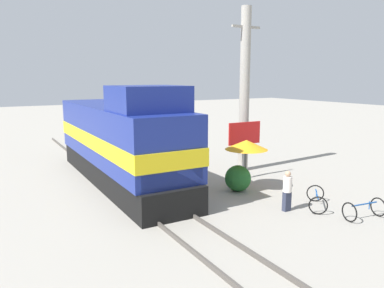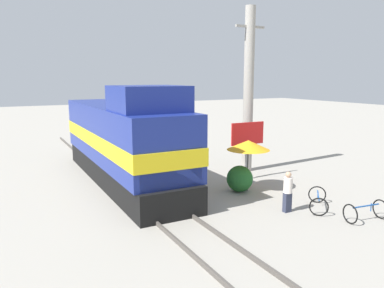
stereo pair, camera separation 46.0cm
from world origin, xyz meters
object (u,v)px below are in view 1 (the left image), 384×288
(person_bystander, at_px, (287,190))
(locomotive, at_px, (121,142))
(vendor_umbrella, at_px, (246,145))
(bicycle_spare, at_px, (364,209))
(utility_pole, at_px, (245,90))
(bicycle, at_px, (317,199))
(billboard_sign, at_px, (244,137))

(person_bystander, bearing_deg, locomotive, 121.75)
(vendor_umbrella, distance_m, bicycle_spare, 5.54)
(utility_pole, height_order, bicycle_spare, utility_pole)
(utility_pole, xyz_separation_m, person_bystander, (-2.52, -6.11, -3.58))
(utility_pole, relative_size, bicycle, 5.30)
(utility_pole, bearing_deg, vendor_umbrella, -125.43)
(locomotive, distance_m, vendor_umbrella, 5.99)
(bicycle, relative_size, bicycle_spare, 1.08)
(bicycle, xyz_separation_m, bicycle_spare, (0.58, -1.71, 0.00))
(bicycle, bearing_deg, bicycle_spare, 152.48)
(locomotive, distance_m, bicycle_spare, 10.95)
(person_bystander, distance_m, bicycle, 1.42)
(person_bystander, height_order, bicycle, person_bystander)
(person_bystander, distance_m, bicycle_spare, 2.81)
(person_bystander, xyz_separation_m, bicycle_spare, (1.87, -2.03, -0.50))
(locomotive, height_order, person_bystander, locomotive)
(vendor_umbrella, height_order, person_bystander, vendor_umbrella)
(utility_pole, bearing_deg, billboard_sign, -125.92)
(person_bystander, bearing_deg, billboard_sign, 72.82)
(vendor_umbrella, xyz_separation_m, billboard_sign, (1.14, 1.63, 0.05))
(locomotive, xyz_separation_m, bicycle, (5.55, -7.20, -1.70))
(utility_pole, relative_size, person_bystander, 5.51)
(person_bystander, bearing_deg, bicycle_spare, -47.33)
(locomotive, bearing_deg, utility_pole, -6.45)
(billboard_sign, distance_m, person_bystander, 4.99)
(vendor_umbrella, height_order, bicycle_spare, vendor_umbrella)
(utility_pole, xyz_separation_m, billboard_sign, (-1.10, -1.52, -2.27))
(bicycle_spare, bearing_deg, locomotive, 41.35)
(billboard_sign, bearing_deg, vendor_umbrella, -124.97)
(billboard_sign, relative_size, bicycle_spare, 1.90)
(locomotive, bearing_deg, vendor_umbrella, -40.74)
(locomotive, xyz_separation_m, person_bystander, (4.26, -6.88, -1.20))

